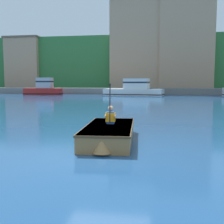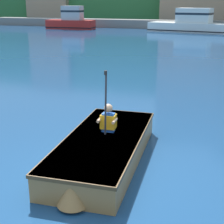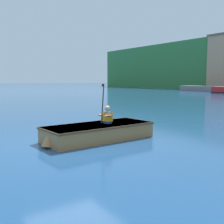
% 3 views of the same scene
% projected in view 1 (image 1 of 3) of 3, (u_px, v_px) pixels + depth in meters
% --- Properties ---
extents(ground_plane, '(300.00, 300.00, 0.00)m').
position_uv_depth(ground_plane, '(105.00, 148.00, 7.58)').
color(ground_plane, navy).
extents(shoreline_ridge, '(120.00, 20.00, 9.72)m').
position_uv_depth(shoreline_ridge, '(151.00, 67.00, 56.47)').
color(shoreline_ridge, '#387A3D').
rests_on(shoreline_ridge, ground).
extents(waterfront_warehouse_left, '(6.52, 8.60, 9.87)m').
position_uv_depth(waterfront_warehouse_left, '(31.00, 65.00, 53.39)').
color(waterfront_warehouse_left, tan).
rests_on(waterfront_warehouse_left, ground).
extents(waterfront_office_block_center, '(11.49, 8.25, 15.49)m').
position_uv_depth(waterfront_office_block_center, '(145.00, 48.00, 48.92)').
color(waterfront_office_block_center, tan).
rests_on(waterfront_office_block_center, ground).
extents(waterfront_apartment_right, '(8.83, 9.84, 16.87)m').
position_uv_depth(waterfront_apartment_right, '(184.00, 43.00, 48.27)').
color(waterfront_apartment_right, tan).
rests_on(waterfront_apartment_right, ground).
extents(marina_dock, '(52.35, 2.40, 0.90)m').
position_uv_depth(marina_dock, '(148.00, 91.00, 41.19)').
color(marina_dock, slate).
rests_on(marina_dock, ground).
extents(moored_boat_dock_west_end, '(5.33, 1.98, 2.41)m').
position_uv_depth(moored_boat_dock_west_end, '(44.00, 89.00, 39.62)').
color(moored_boat_dock_west_end, red).
rests_on(moored_boat_dock_west_end, ground).
extents(moored_boat_dock_center_near, '(8.29, 3.89, 2.26)m').
position_uv_depth(moored_boat_dock_center_near, '(135.00, 89.00, 37.77)').
color(moored_boat_dock_center_near, white).
rests_on(moored_boat_dock_center_near, ground).
extents(rowboat_foreground, '(1.59, 3.62, 0.47)m').
position_uv_depth(rowboat_foreground, '(109.00, 133.00, 8.36)').
color(rowboat_foreground, '#A3703D').
rests_on(rowboat_foreground, ground).
extents(person_paddler, '(0.37, 0.36, 1.24)m').
position_uv_depth(person_paddler, '(110.00, 116.00, 8.69)').
color(person_paddler, '#1E4CA5').
rests_on(person_paddler, rowboat_foreground).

